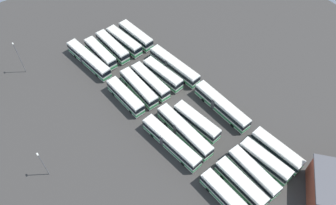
{
  "coord_description": "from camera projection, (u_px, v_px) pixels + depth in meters",
  "views": [
    {
      "loc": [
        39.07,
        -29.82,
        63.35
      ],
      "look_at": [
        -0.57,
        -1.09,
        1.55
      ],
      "focal_mm": 36.6,
      "sensor_mm": 36.0,
      "label": 1
    }
  ],
  "objects": [
    {
      "name": "ground_plane",
      "position": [
        173.0,
        106.0,
        80.17
      ],
      "size": [
        127.52,
        127.52,
        0.0
      ],
      "primitive_type": "plane",
      "color": "#383533"
    },
    {
      "name": "bus_row0_slot4",
      "position": [
        136.0,
        36.0,
        92.86
      ],
      "size": [
        11.81,
        3.92,
        3.53
      ],
      "color": "silver",
      "rests_on": "ground_plane"
    },
    {
      "name": "bus_row0_slot1",
      "position": [
        100.0,
        53.0,
        88.54
      ],
      "size": [
        11.48,
        3.35,
        3.53
      ],
      "color": "silver",
      "rests_on": "ground_plane"
    },
    {
      "name": "bus_row3_slot2",
      "position": [
        253.0,
        172.0,
        67.5
      ],
      "size": [
        12.05,
        2.97,
        3.53
      ],
      "color": "silver",
      "rests_on": "ground_plane"
    },
    {
      "name": "bus_row2_slot2",
      "position": [
        197.0,
        122.0,
        75.08
      ],
      "size": [
        11.99,
        4.37,
        3.53
      ],
      "color": "silver",
      "rests_on": "ground_plane"
    },
    {
      "name": "bus_row1_slot1",
      "position": [
        139.0,
        88.0,
        81.18
      ],
      "size": [
        12.34,
        2.99,
        3.53
      ],
      "color": "silver",
      "rests_on": "ground_plane"
    },
    {
      "name": "lamp_post_far_corner",
      "position": [
        19.0,
        57.0,
        82.92
      ],
      "size": [
        0.56,
        0.28,
        9.6
      ],
      "color": "slate",
      "rests_on": "ground_plane"
    },
    {
      "name": "bus_row1_slot4",
      "position": [
        174.0,
        66.0,
        85.71
      ],
      "size": [
        15.52,
        4.63,
        3.53
      ],
      "color": "silver",
      "rests_on": "ground_plane"
    },
    {
      "name": "bus_row0_slot3",
      "position": [
        124.0,
        41.0,
        91.42
      ],
      "size": [
        12.08,
        4.23,
        3.53
      ],
      "color": "silver",
      "rests_on": "ground_plane"
    },
    {
      "name": "bus_row2_slot0",
      "position": [
        171.0,
        142.0,
        71.8
      ],
      "size": [
        15.52,
        4.58,
        3.53
      ],
      "color": "silver",
      "rests_on": "ground_plane"
    },
    {
      "name": "bus_row0_slot0",
      "position": [
        89.0,
        59.0,
        87.14
      ],
      "size": [
        15.52,
        4.71,
        3.53
      ],
      "color": "silver",
      "rests_on": "ground_plane"
    },
    {
      "name": "bus_row3_slot1",
      "position": [
        241.0,
        184.0,
        66.0
      ],
      "size": [
        11.79,
        3.27,
        3.53
      ],
      "color": "silver",
      "rests_on": "ground_plane"
    },
    {
      "name": "bus_row2_slot4",
      "position": [
        222.0,
        106.0,
        77.81
      ],
      "size": [
        15.44,
        3.58,
        3.53
      ],
      "color": "silver",
      "rests_on": "ground_plane"
    },
    {
      "name": "bus_row3_slot3",
      "position": [
        265.0,
        161.0,
        69.08
      ],
      "size": [
        11.66,
        4.22,
        3.53
      ],
      "color": "silver",
      "rests_on": "ground_plane"
    },
    {
      "name": "bus_row2_slot1",
      "position": [
        184.0,
        131.0,
        73.54
      ],
      "size": [
        15.45,
        3.68,
        3.53
      ],
      "color": "silver",
      "rests_on": "ground_plane"
    },
    {
      "name": "bus_row0_slot2",
      "position": [
        113.0,
        47.0,
        90.09
      ],
      "size": [
        12.04,
        3.39,
        3.53
      ],
      "color": "silver",
      "rests_on": "ground_plane"
    },
    {
      "name": "bus_row1_slot2",
      "position": [
        150.0,
        81.0,
        82.46
      ],
      "size": [
        12.17,
        3.37,
        3.53
      ],
      "color": "silver",
      "rests_on": "ground_plane"
    },
    {
      "name": "bus_row3_slot4",
      "position": [
        277.0,
        150.0,
        70.59
      ],
      "size": [
        11.76,
        4.01,
        3.53
      ],
      "color": "silver",
      "rests_on": "ground_plane"
    },
    {
      "name": "depot_building",
      "position": [
        335.0,
        190.0,
        63.96
      ],
      "size": [
        13.59,
        13.69,
        6.13
      ],
      "color": "#99422D",
      "rests_on": "ground_plane"
    },
    {
      "name": "bus_row1_slot0",
      "position": [
        126.0,
        97.0,
        79.52
      ],
      "size": [
        11.6,
        3.47,
        3.53
      ],
      "color": "silver",
      "rests_on": "ground_plane"
    },
    {
      "name": "bus_row1_slot3",
      "position": [
        163.0,
        74.0,
        83.91
      ],
      "size": [
        11.72,
        4.29,
        3.53
      ],
      "color": "silver",
      "rests_on": "ground_plane"
    },
    {
      "name": "bus_row3_slot0",
      "position": [
        227.0,
        197.0,
        64.34
      ],
      "size": [
        12.04,
        3.41,
        3.53
      ],
      "color": "silver",
      "rests_on": "ground_plane"
    },
    {
      "name": "lamp_post_mid_lot",
      "position": [
        43.0,
        164.0,
        65.81
      ],
      "size": [
        0.56,
        0.28,
        8.1
      ],
      "color": "slate",
      "rests_on": "ground_plane"
    }
  ]
}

